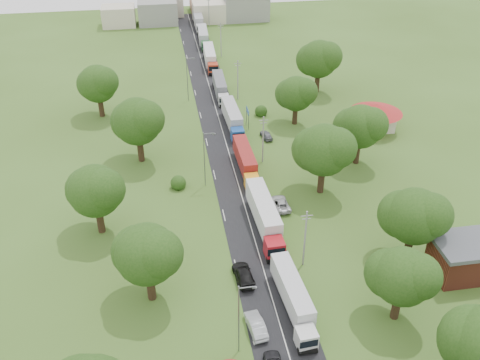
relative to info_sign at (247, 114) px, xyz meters
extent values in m
plane|color=#39541C|center=(-5.20, -35.00, -3.00)|extent=(260.00, 260.00, 0.00)
cube|color=black|center=(-5.20, -15.00, -3.00)|extent=(8.00, 200.00, 0.04)
cylinder|color=slate|center=(0.00, -1.20, -1.00)|extent=(0.12, 0.12, 4.00)
cylinder|color=slate|center=(0.00, 1.20, -1.00)|extent=(0.12, 0.12, 4.00)
cube|color=#14438F|center=(0.00, 0.00, 0.60)|extent=(0.06, 3.00, 1.00)
cube|color=silver|center=(0.00, 0.00, 0.60)|extent=(0.07, 3.10, 0.06)
cylinder|color=gray|center=(0.30, -42.00, 1.50)|extent=(0.24, 0.24, 9.00)
cube|color=gray|center=(0.30, -42.00, 5.30)|extent=(1.60, 0.10, 0.10)
cube|color=gray|center=(0.30, -42.00, 4.80)|extent=(1.20, 0.10, 0.10)
cylinder|color=gray|center=(0.30, -14.00, 1.50)|extent=(0.24, 0.24, 9.00)
cube|color=gray|center=(0.30, -14.00, 5.30)|extent=(1.60, 0.10, 0.10)
cube|color=gray|center=(0.30, -14.00, 4.80)|extent=(1.20, 0.10, 0.10)
cylinder|color=gray|center=(0.30, 14.00, 1.50)|extent=(0.24, 0.24, 9.00)
cube|color=gray|center=(0.30, 14.00, 5.30)|extent=(1.60, 0.10, 0.10)
cube|color=gray|center=(0.30, 14.00, 4.80)|extent=(1.20, 0.10, 0.10)
cylinder|color=gray|center=(0.30, 42.00, 1.50)|extent=(0.24, 0.24, 9.00)
cube|color=gray|center=(0.30, 42.00, 5.30)|extent=(1.60, 0.10, 0.10)
cube|color=gray|center=(0.30, 42.00, 4.80)|extent=(1.20, 0.10, 0.10)
cylinder|color=gray|center=(0.30, 70.00, 1.50)|extent=(0.24, 0.24, 9.00)
cube|color=gray|center=(0.30, 70.00, 4.80)|extent=(1.20, 0.10, 0.10)
cylinder|color=slate|center=(-10.70, -55.00, 2.00)|extent=(0.16, 0.16, 10.00)
cube|color=slate|center=(-9.80, -55.00, 6.70)|extent=(1.80, 0.10, 0.10)
cube|color=slate|center=(-9.00, -55.00, 6.55)|extent=(0.50, 0.22, 0.15)
cylinder|color=slate|center=(-10.70, -20.00, 2.00)|extent=(0.16, 0.16, 10.00)
cube|color=slate|center=(-9.80, -20.00, 6.70)|extent=(1.80, 0.10, 0.10)
cube|color=slate|center=(-9.00, -20.00, 6.55)|extent=(0.50, 0.22, 0.15)
cylinder|color=slate|center=(-10.70, 15.00, 2.00)|extent=(0.16, 0.16, 10.00)
cube|color=slate|center=(-9.80, 15.00, 6.70)|extent=(1.80, 0.10, 0.10)
cube|color=slate|center=(-9.00, 15.00, 6.55)|extent=(0.50, 0.22, 0.15)
sphere|color=#1D3E11|center=(11.60, -63.50, 4.25)|extent=(7.20, 7.20, 7.20)
cylinder|color=#382616|center=(8.80, -53.00, -1.08)|extent=(1.04, 1.04, 3.85)
sphere|color=#1D3E11|center=(8.80, -53.00, 3.60)|extent=(7.00, 7.00, 7.00)
sphere|color=#1D3E11|center=(10.05, -54.00, 4.35)|extent=(5.50, 5.50, 5.50)
sphere|color=#1D3E11|center=(7.80, -51.75, 3.10)|extent=(6.00, 6.00, 6.00)
cylinder|color=#382616|center=(14.80, -43.00, -0.90)|extent=(1.08, 1.08, 4.20)
sphere|color=#1D3E11|center=(14.80, -43.00, 4.22)|extent=(7.70, 7.70, 7.70)
sphere|color=#1D3E11|center=(16.18, -44.10, 5.05)|extent=(6.05, 6.05, 6.05)
sphere|color=#1D3E11|center=(13.70, -41.63, 3.67)|extent=(6.60, 6.60, 6.60)
cylinder|color=#382616|center=(7.80, -25.00, -0.73)|extent=(1.12, 1.12, 4.55)
sphere|color=#1D3E11|center=(7.80, -25.00, 4.85)|extent=(8.40, 8.40, 8.40)
sphere|color=#1D3E11|center=(9.30, -26.20, 5.75)|extent=(6.60, 6.60, 6.60)
sphere|color=#1D3E11|center=(6.60, -23.50, 4.25)|extent=(7.20, 7.20, 7.20)
cylinder|color=#382616|center=(16.80, -17.00, -0.90)|extent=(1.08, 1.08, 4.20)
sphere|color=#1D3E11|center=(16.80, -17.00, 4.22)|extent=(7.70, 7.70, 7.70)
sphere|color=#1D3E11|center=(18.18, -18.10, 5.05)|extent=(6.05, 6.05, 6.05)
sphere|color=#1D3E11|center=(15.70, -15.63, 3.67)|extent=(6.60, 6.60, 6.60)
cylinder|color=#382616|center=(9.80, 0.00, -1.08)|extent=(1.04, 1.04, 3.85)
sphere|color=#1D3E11|center=(9.80, 0.00, 3.60)|extent=(7.00, 7.00, 7.00)
sphere|color=#1D3E11|center=(11.05, -1.00, 4.35)|extent=(5.50, 5.50, 5.50)
sphere|color=#1D3E11|center=(8.80, 1.25, 3.10)|extent=(6.00, 6.00, 6.00)
cylinder|color=#382616|center=(18.80, 15.00, -0.73)|extent=(1.12, 1.12, 4.55)
sphere|color=#1D3E11|center=(18.80, 15.00, 4.85)|extent=(8.40, 8.40, 8.40)
sphere|color=#1D3E11|center=(20.30, 13.80, 5.75)|extent=(6.60, 6.60, 6.60)
sphere|color=#1D3E11|center=(17.60, 16.50, 4.25)|extent=(7.20, 7.20, 7.20)
cylinder|color=#382616|center=(-20.20, -45.00, -0.90)|extent=(1.08, 1.08, 4.20)
sphere|color=#1D3E11|center=(-20.20, -45.00, 4.22)|extent=(7.70, 7.70, 7.70)
sphere|color=#1D3E11|center=(-18.82, -46.10, 5.05)|extent=(6.05, 6.05, 6.05)
sphere|color=#1D3E11|center=(-21.30, -43.63, 3.67)|extent=(6.60, 6.60, 6.60)
cylinder|color=#382616|center=(-27.20, -30.00, -0.90)|extent=(1.08, 1.08, 4.20)
sphere|color=#1D3E11|center=(-27.20, -30.00, 4.22)|extent=(7.70, 7.70, 7.70)
sphere|color=#1D3E11|center=(-25.82, -31.10, 5.05)|extent=(6.05, 6.05, 6.05)
sphere|color=#1D3E11|center=(-28.30, -28.63, 3.67)|extent=(6.60, 6.60, 6.60)
cylinder|color=#382616|center=(-21.20, -10.00, -0.73)|extent=(1.12, 1.12, 4.55)
sphere|color=#1D3E11|center=(-21.20, -10.00, 4.85)|extent=(8.40, 8.40, 8.40)
sphere|color=#1D3E11|center=(-19.70, -11.20, 5.75)|extent=(6.60, 6.60, 6.60)
sphere|color=#1D3E11|center=(-22.40, -8.50, 4.25)|extent=(7.20, 7.20, 7.20)
cylinder|color=#382616|center=(-29.20, 10.00, -0.90)|extent=(1.08, 1.08, 4.20)
sphere|color=#1D3E11|center=(-29.20, 10.00, 4.22)|extent=(7.70, 7.70, 7.70)
sphere|color=#1D3E11|center=(-27.82, 8.90, 5.05)|extent=(6.05, 6.05, 6.05)
sphere|color=#1D3E11|center=(-30.30, 11.37, 3.67)|extent=(6.60, 6.60, 6.60)
cube|color=maroon|center=(20.80, -47.00, -0.70)|extent=(8.00, 6.00, 4.60)
cube|color=#47494F|center=(20.80, -47.00, 1.90)|extent=(8.60, 6.60, 0.60)
cube|color=beige|center=(24.80, -5.00, -1.00)|extent=(7.00, 5.00, 4.00)
cone|color=maroon|center=(24.80, -5.00, 1.90)|extent=(10.08, 10.08, 1.80)
cube|color=gray|center=(-15.20, 75.00, 0.50)|extent=(12.00, 8.00, 7.00)
cube|color=beige|center=(0.80, 75.00, 0.00)|extent=(10.00, 8.00, 6.00)
cube|color=gray|center=(12.80, 75.00, 1.00)|extent=(14.00, 8.00, 8.00)
cube|color=beige|center=(-27.20, 75.00, 0.00)|extent=(10.00, 8.00, 6.00)
cube|color=beige|center=(-9.20, 83.00, 1.00)|extent=(5.00, 5.00, 8.00)
cube|color=silver|center=(-3.06, -55.68, -1.55)|extent=(2.40, 2.40, 2.35)
cube|color=black|center=(-3.06, -56.82, -1.22)|extent=(2.16, 0.17, 1.03)
cube|color=slate|center=(-3.06, -56.76, -2.49)|extent=(2.08, 0.39, 0.33)
cube|color=slate|center=(-3.06, -49.11, -2.30)|extent=(2.89, 10.92, 0.28)
cube|color=silver|center=(-3.06, -48.83, -0.61)|extent=(3.10, 11.21, 2.82)
cylinder|color=black|center=(-3.06, -56.53, -2.53)|extent=(2.21, 0.94, 0.94)
cylinder|color=black|center=(-3.06, -54.84, -2.53)|extent=(2.21, 0.94, 0.94)
cylinder|color=black|center=(-3.06, -45.82, -2.53)|extent=(2.21, 0.94, 0.94)
cylinder|color=black|center=(-3.06, -44.41, -2.53)|extent=(2.21, 0.94, 0.94)
cube|color=#A2121B|center=(-3.27, -39.90, -1.34)|extent=(2.66, 2.66, 2.68)
cube|color=black|center=(-3.27, -41.19, -0.97)|extent=(2.46, 0.11, 1.18)
cube|color=slate|center=(-3.27, -41.13, -2.41)|extent=(2.36, 0.34, 0.37)
cube|color=slate|center=(-3.27, -32.41, -2.20)|extent=(2.92, 12.39, 0.32)
cube|color=silver|center=(-3.27, -32.08, -0.27)|extent=(3.15, 12.72, 3.21)
cylinder|color=black|center=(-3.27, -40.86, -2.47)|extent=(2.52, 1.07, 1.07)
cylinder|color=black|center=(-3.27, -38.94, -2.47)|extent=(2.52, 1.07, 1.07)
cylinder|color=black|center=(-3.27, -28.66, -2.47)|extent=(2.52, 1.07, 1.07)
cylinder|color=black|center=(-3.27, -27.05, -2.47)|extent=(2.52, 1.07, 1.07)
cube|color=orange|center=(-3.24, -22.51, -1.54)|extent=(2.31, 2.31, 2.36)
cube|color=black|center=(-3.24, -23.66, -1.21)|extent=(2.17, 0.06, 1.04)
cube|color=slate|center=(-3.24, -23.60, -2.48)|extent=(2.08, 0.29, 0.33)
cube|color=slate|center=(-3.24, -15.90, -2.29)|extent=(2.37, 10.91, 0.28)
cube|color=maroon|center=(-3.24, -15.61, -0.59)|extent=(2.56, 11.19, 2.84)
cylinder|color=black|center=(-3.24, -23.36, -2.53)|extent=(2.22, 0.95, 0.95)
cylinder|color=black|center=(-3.24, -21.66, -2.53)|extent=(2.22, 0.95, 0.95)
cylinder|color=black|center=(-3.24, -12.59, -2.53)|extent=(2.22, 0.95, 0.95)
cylinder|color=black|center=(-3.24, -11.17, -2.53)|extent=(2.22, 0.95, 0.95)
cube|color=#184592|center=(-2.96, -5.84, -1.48)|extent=(2.43, 2.43, 2.46)
cube|color=black|center=(-2.96, -7.03, -1.13)|extent=(2.27, 0.09, 1.08)
cube|color=slate|center=(-2.96, -6.97, -2.46)|extent=(2.17, 0.31, 0.34)
cube|color=slate|center=(-2.96, 1.06, -2.26)|extent=(2.60, 11.39, 0.30)
cube|color=#A3A3A8|center=(-2.96, 1.35, -0.49)|extent=(2.80, 11.69, 2.96)
cylinder|color=black|center=(-2.96, -6.73, -2.51)|extent=(2.31, 0.99, 0.99)
cylinder|color=black|center=(-2.96, -4.95, -2.51)|extent=(2.31, 0.99, 0.99)
cylinder|color=black|center=(-2.96, 4.50, -2.51)|extent=(2.31, 0.99, 0.99)
cylinder|color=black|center=(-2.96, 5.98, -2.51)|extent=(2.31, 0.99, 0.99)
cube|color=silver|center=(-3.32, 10.87, -1.56)|extent=(2.29, 2.29, 2.32)
cube|color=black|center=(-3.32, 9.75, -1.24)|extent=(2.13, 0.08, 1.02)
cube|color=slate|center=(-3.32, 9.80, -2.49)|extent=(2.05, 0.31, 0.32)
cube|color=slate|center=(-3.32, 17.37, -2.31)|extent=(2.46, 10.74, 0.28)
cube|color=#5B5C62|center=(-3.32, 17.65, -0.63)|extent=(2.65, 11.02, 2.79)
cylinder|color=black|center=(-3.32, 10.04, -2.54)|extent=(2.18, 0.93, 0.93)
cylinder|color=black|center=(-3.32, 11.71, -2.54)|extent=(2.18, 0.93, 0.93)
cylinder|color=black|center=(-3.32, 20.62, -2.54)|extent=(2.18, 0.93, 0.93)
cylinder|color=black|center=(-3.32, 22.01, -2.54)|extent=(2.18, 0.93, 0.93)
cube|color=#A62F19|center=(-3.37, 29.61, -1.45)|extent=(2.50, 2.50, 2.50)
cube|color=black|center=(-3.37, 28.40, -1.10)|extent=(2.30, 0.12, 1.10)
cube|color=slate|center=(-3.37, 28.46, -2.45)|extent=(2.21, 0.34, 0.35)
cube|color=slate|center=(-3.37, 36.61, -2.25)|extent=(2.78, 11.59, 0.30)
cube|color=silver|center=(-3.37, 36.91, -0.45)|extent=(2.99, 11.89, 3.00)
cylinder|color=black|center=(-3.37, 28.71, -2.50)|extent=(2.35, 1.00, 1.00)
cylinder|color=black|center=(-3.37, 30.51, -2.50)|extent=(2.35, 1.00, 1.00)
cylinder|color=black|center=(-3.37, 40.11, -2.50)|extent=(2.35, 1.00, 1.00)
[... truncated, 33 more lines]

